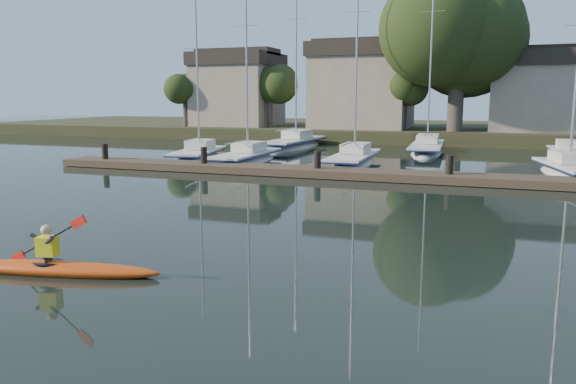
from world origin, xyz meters
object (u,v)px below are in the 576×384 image
(sailboat_7, at_px, (570,162))
(sailboat_2, at_px, (354,167))
(sailboat_0, at_px, (199,162))
(sailboat_3, at_px, (570,180))
(sailboat_6, at_px, (427,155))
(kayak, at_px, (54,265))
(dock, at_px, (381,175))
(sailboat_5, at_px, (295,150))
(sailboat_1, at_px, (246,166))

(sailboat_7, bearing_deg, sailboat_2, -151.57)
(sailboat_0, xyz_separation_m, sailboat_3, (20.04, -0.44, 0.01))
(sailboat_6, bearing_deg, kayak, -101.60)
(dock, bearing_deg, sailboat_2, 115.23)
(dock, relative_size, sailboat_7, 2.86)
(sailboat_5, bearing_deg, sailboat_7, -0.83)
(sailboat_0, bearing_deg, sailboat_6, 24.81)
(sailboat_2, distance_m, sailboat_6, 8.67)
(sailboat_7, bearing_deg, kayak, -118.03)
(sailboat_0, height_order, sailboat_1, sailboat_1)
(dock, distance_m, sailboat_5, 16.39)
(sailboat_0, bearing_deg, kayak, -79.79)
(kayak, distance_m, sailboat_1, 20.53)
(kayak, bearing_deg, sailboat_3, 47.08)
(sailboat_2, bearing_deg, kayak, -95.66)
(sailboat_3, relative_size, sailboat_7, 1.01)
(dock, xyz_separation_m, sailboat_3, (8.29, 4.02, -0.38))
(dock, xyz_separation_m, sailboat_7, (9.27, 12.29, -0.38))
(kayak, relative_size, sailboat_5, 0.30)
(sailboat_3, bearing_deg, sailboat_1, 168.50)
(dock, distance_m, sailboat_3, 9.22)
(sailboat_0, distance_m, sailboat_5, 9.76)
(dock, bearing_deg, sailboat_5, 122.72)
(sailboat_7, bearing_deg, sailboat_3, -99.64)
(sailboat_0, bearing_deg, sailboat_1, -18.78)
(sailboat_6, bearing_deg, sailboat_0, -147.23)
(dock, xyz_separation_m, sailboat_0, (-11.75, 4.46, -0.39))
(sailboat_7, bearing_deg, dock, -129.92)
(kayak, distance_m, sailboat_0, 21.95)
(sailboat_0, relative_size, sailboat_1, 0.87)
(sailboat_2, xyz_separation_m, sailboat_3, (10.73, -1.15, -0.00))
(sailboat_1, xyz_separation_m, sailboat_5, (-0.44, 9.81, -0.02))
(kayak, height_order, sailboat_3, sailboat_3)
(sailboat_2, relative_size, sailboat_6, 0.90)
(sailboat_1, bearing_deg, sailboat_2, 11.08)
(kayak, xyz_separation_m, sailboat_6, (4.75, 29.33, -0.36))
(sailboat_3, xyz_separation_m, sailboat_5, (-17.15, 9.76, -0.02))
(sailboat_1, height_order, sailboat_6, sailboat_6)
(dock, bearing_deg, sailboat_1, 154.74)
(kayak, relative_size, sailboat_6, 0.30)
(dock, distance_m, sailboat_2, 5.72)
(sailboat_2, relative_size, sailboat_7, 1.19)
(kayak, height_order, sailboat_1, sailboat_1)
(sailboat_0, bearing_deg, sailboat_5, 62.39)
(kayak, height_order, sailboat_5, sailboat_5)
(sailboat_6, bearing_deg, sailboat_3, -52.97)
(dock, xyz_separation_m, sailboat_1, (-8.41, 3.97, -0.38))
(sailboat_1, relative_size, sailboat_2, 0.93)
(sailboat_6, distance_m, sailboat_7, 8.61)
(sailboat_0, xyz_separation_m, sailboat_7, (21.02, 7.83, 0.01))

